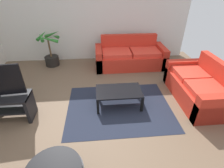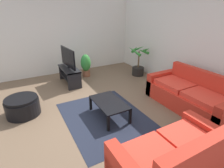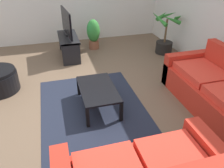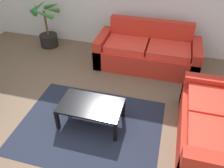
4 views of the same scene
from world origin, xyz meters
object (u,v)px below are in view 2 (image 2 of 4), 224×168
at_px(potted_palm, 138,65).
at_px(ottoman, 23,106).
at_px(tv_stand, 69,73).
at_px(coffee_table, 109,104).
at_px(couch_loveseat, 173,160).
at_px(potted_plant_small, 86,65).
at_px(couch_main, 190,96).
at_px(tv, 68,58).

height_order(potted_palm, ottoman, potted_palm).
bearing_deg(tv_stand, potted_palm, 79.59).
distance_m(coffee_table, potted_palm, 2.84).
relative_size(couch_loveseat, potted_plant_small, 2.15).
xyz_separation_m(couch_main, tv, (-2.86, -2.12, 0.55)).
relative_size(tv, potted_plant_small, 1.32).
relative_size(couch_main, tv_stand, 1.91).
bearing_deg(ottoman, potted_plant_small, 127.08).
relative_size(tv_stand, potted_plant_small, 1.40).
height_order(tv, coffee_table, tv).
relative_size(couch_main, coffee_table, 2.19).
relative_size(couch_main, potted_plant_small, 2.67).
bearing_deg(tv_stand, ottoman, -49.17).
height_order(tv, potted_palm, tv).
bearing_deg(couch_loveseat, ottoman, -148.08).
xyz_separation_m(tv, coffee_table, (2.28, 0.22, -0.53)).
bearing_deg(coffee_table, ottoman, -120.91).
relative_size(couch_loveseat, tv, 1.63).
relative_size(couch_loveseat, ottoman, 2.30).
relative_size(couch_loveseat, coffee_table, 1.77).
height_order(potted_palm, potted_plant_small, potted_palm).
bearing_deg(potted_palm, tv, -100.43).
relative_size(coffee_table, potted_plant_small, 1.22).
distance_m(potted_plant_small, ottoman, 2.73).
bearing_deg(coffee_table, potted_plant_small, 169.77).
bearing_deg(coffee_table, couch_loveseat, 2.12).
distance_m(tv, ottoman, 2.04).
bearing_deg(couch_loveseat, potted_plant_small, 174.73).
xyz_separation_m(coffee_table, potted_plant_small, (-2.65, 0.48, 0.10)).
bearing_deg(couch_main, tv_stand, -143.44).
xyz_separation_m(tv_stand, ottoman, (1.27, -1.47, -0.13)).
height_order(tv_stand, ottoman, tv_stand).
relative_size(tv_stand, tv, 1.06).
bearing_deg(tv, tv_stand, -85.08).
relative_size(couch_loveseat, tv_stand, 1.54).
distance_m(couch_loveseat, tv_stand, 4.10).
relative_size(tv_stand, coffee_table, 1.15).
relative_size(couch_main, tv, 2.01).
distance_m(tv_stand, potted_palm, 2.43).
bearing_deg(potted_palm, tv_stand, -100.41).
bearing_deg(ottoman, tv, 130.77).
distance_m(couch_main, coffee_table, 1.99).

